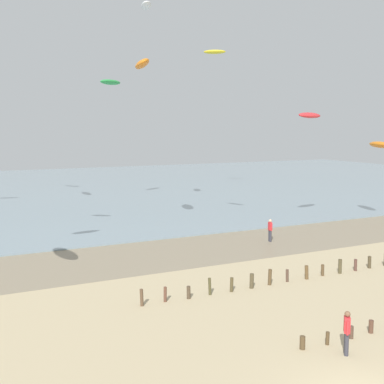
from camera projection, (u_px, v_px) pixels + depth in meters
wet_sand_strip at (140, 257)px, 33.36m from camera, size 120.00×8.18×0.01m
sea at (39, 191)px, 68.08m from camera, size 160.00×70.00×0.10m
groyne_mid at (301, 273)px, 28.29m from camera, size 18.83×0.35×0.91m
person_mid_beach at (347, 331)px, 18.88m from camera, size 0.40×0.47×1.71m
person_by_waterline at (270, 230)px, 37.71m from camera, size 0.29×0.56×1.71m
kite_aloft_0 at (146, 6)px, 44.80m from camera, size 1.96×3.05×0.62m
kite_aloft_1 at (215, 52)px, 62.46m from camera, size 2.86×2.28×0.62m
kite_aloft_8 at (110, 82)px, 53.55m from camera, size 3.24×2.67×0.68m
kite_aloft_10 at (310, 115)px, 43.00m from camera, size 3.08×1.76×0.66m
kite_aloft_11 at (142, 64)px, 37.71m from camera, size 2.09×3.64×1.00m
kite_aloft_12 at (380, 145)px, 44.71m from camera, size 2.35×3.74×0.75m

